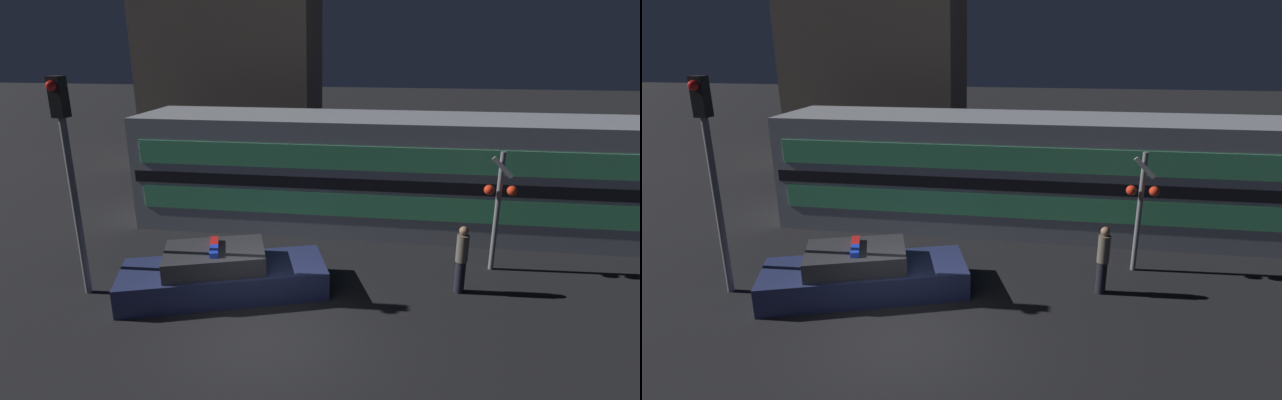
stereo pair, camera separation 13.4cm
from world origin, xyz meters
The scene contains 7 objects.
ground_plane centered at (0.00, 0.00, 0.00)m, with size 120.00×120.00×0.00m, color black.
train centered at (2.46, 7.20, 1.83)m, with size 16.60×3.22×3.67m.
police_car centered at (-1.53, 1.82, 0.48)m, with size 5.25×3.32×1.29m.
pedestrian centered at (4.25, 2.72, 0.89)m, with size 0.29×0.29×1.73m.
crossing_signal_near centered at (5.27, 4.14, 1.90)m, with size 0.83×0.34×3.27m.
traffic_light_corner centered at (-4.84, 1.32, 3.36)m, with size 0.30×0.46×5.23m.
building_left centered at (-5.48, 15.53, 4.87)m, with size 8.14×4.71×9.74m.
Camera 1 is at (2.51, -8.80, 5.95)m, focal length 28.00 mm.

